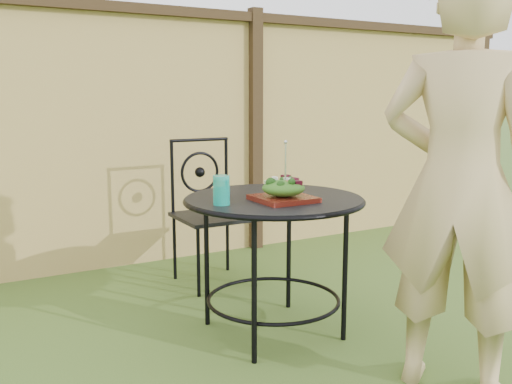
# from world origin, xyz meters

# --- Properties ---
(fence) EXTENTS (8.00, 0.12, 1.90)m
(fence) POSITION_xyz_m (-0.00, 2.19, 0.95)
(fence) COLOR #E2C76F
(fence) RESTS_ON ground
(patio_table) EXTENTS (0.92, 0.92, 0.72)m
(patio_table) POSITION_xyz_m (0.55, 0.62, 0.59)
(patio_table) COLOR black
(patio_table) RESTS_ON ground
(patio_chair) EXTENTS (0.46, 0.46, 0.95)m
(patio_chair) POSITION_xyz_m (0.62, 1.56, 0.50)
(patio_chair) COLOR black
(patio_chair) RESTS_ON ground
(diner) EXTENTS (0.71, 0.77, 1.76)m
(diner) POSITION_xyz_m (0.91, -0.24, 0.88)
(diner) COLOR tan
(diner) RESTS_ON ground
(salad_plate) EXTENTS (0.27, 0.27, 0.02)m
(salad_plate) POSITION_xyz_m (0.53, 0.50, 0.74)
(salad_plate) COLOR #41090C
(salad_plate) RESTS_ON patio_table
(salad) EXTENTS (0.21, 0.21, 0.08)m
(salad) POSITION_xyz_m (0.53, 0.50, 0.79)
(salad) COLOR #235614
(salad) RESTS_ON salad_plate
(fork) EXTENTS (0.01, 0.01, 0.18)m
(fork) POSITION_xyz_m (0.54, 0.50, 0.92)
(fork) COLOR silver
(fork) RESTS_ON salad
(drinking_glass) EXTENTS (0.08, 0.08, 0.14)m
(drinking_glass) POSITION_xyz_m (0.23, 0.57, 0.79)
(drinking_glass) COLOR #0DA18E
(drinking_glass) RESTS_ON patio_table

